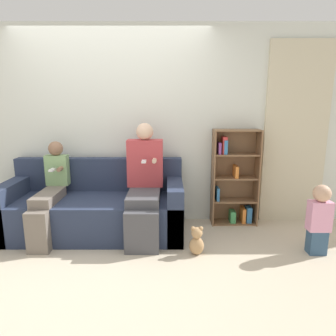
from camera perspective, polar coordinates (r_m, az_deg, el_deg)
ground_plane at (r=3.43m, az=-12.37°, el=-15.40°), size 14.00×14.00×0.00m
back_wall at (r=4.03m, az=-10.19°, el=7.76°), size 10.00×0.06×2.55m
curtain_panel at (r=4.26m, az=23.32°, el=5.84°), size 0.82×0.04×2.35m
couch at (r=3.81m, az=-13.53°, el=-7.72°), size 2.14×0.86×0.88m
adult_seated at (r=3.53m, az=-4.37°, el=-2.29°), size 0.43×0.81×1.34m
child_seated at (r=3.76m, az=-21.48°, el=-4.20°), size 0.27×0.83×1.12m
toddler_standing at (r=3.55m, az=27.04°, el=-8.45°), size 0.22×0.18×0.76m
bookshelf at (r=4.03m, az=12.59°, el=-1.98°), size 0.59×0.26×1.25m
teddy_bear at (r=3.26m, az=5.66°, el=-13.74°), size 0.16×0.13×0.32m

